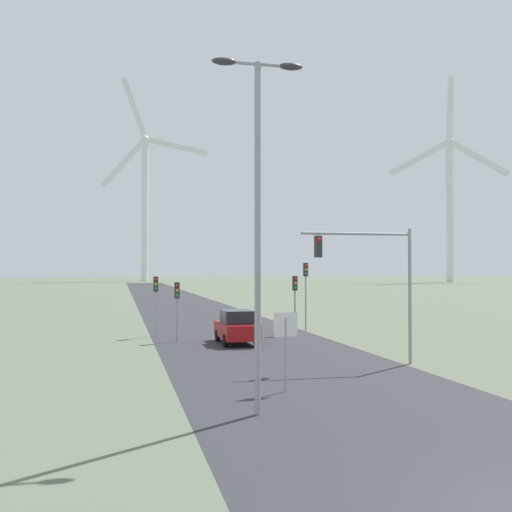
# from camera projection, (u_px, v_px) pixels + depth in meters

# --- Properties ---
(road_surface) EXTENTS (10.00, 240.00, 0.01)m
(road_surface) POSITION_uv_depth(u_px,v_px,m) (193.00, 312.00, 56.63)
(road_surface) COLOR #2D2D33
(road_surface) RESTS_ON ground
(streetlamp) EXTENTS (2.63, 0.32, 9.95)m
(streetlamp) POSITION_uv_depth(u_px,v_px,m) (258.00, 193.00, 16.78)
(streetlamp) COLOR #93999E
(streetlamp) RESTS_ON ground
(stop_sign_near) EXTENTS (0.81, 0.07, 2.62)m
(stop_sign_near) POSITION_uv_depth(u_px,v_px,m) (285.00, 336.00, 19.83)
(stop_sign_near) COLOR #93999E
(stop_sign_near) RESTS_ON ground
(traffic_light_post_near_left) EXTENTS (0.28, 0.34, 3.61)m
(traffic_light_post_near_left) POSITION_uv_depth(u_px,v_px,m) (156.00, 292.00, 35.84)
(traffic_light_post_near_left) COLOR #93999E
(traffic_light_post_near_left) RESTS_ON ground
(traffic_light_post_near_right) EXTENTS (0.28, 0.34, 3.62)m
(traffic_light_post_near_right) POSITION_uv_depth(u_px,v_px,m) (295.00, 291.00, 37.19)
(traffic_light_post_near_right) COLOR #93999E
(traffic_light_post_near_right) RESTS_ON ground
(traffic_light_post_mid_left) EXTENTS (0.28, 0.34, 3.32)m
(traffic_light_post_mid_left) POSITION_uv_depth(u_px,v_px,m) (177.00, 298.00, 33.48)
(traffic_light_post_mid_left) COLOR #93999E
(traffic_light_post_mid_left) RESTS_ON ground
(traffic_light_post_mid_right) EXTENTS (0.28, 0.34, 4.47)m
(traffic_light_post_mid_right) POSITION_uv_depth(u_px,v_px,m) (306.00, 281.00, 39.42)
(traffic_light_post_mid_right) COLOR #93999E
(traffic_light_post_mid_right) RESTS_ON ground
(traffic_light_mast_overhead) EXTENTS (4.93, 0.34, 5.79)m
(traffic_light_mast_overhead) POSITION_uv_depth(u_px,v_px,m) (372.00, 266.00, 25.25)
(traffic_light_mast_overhead) COLOR #93999E
(traffic_light_mast_overhead) RESTS_ON ground
(car_approaching) EXTENTS (1.88, 4.11, 1.83)m
(car_approaching) POSITION_uv_depth(u_px,v_px,m) (237.00, 327.00, 32.49)
(car_approaching) COLOR maroon
(car_approaching) RESTS_ON ground
(wind_turbine_left) EXTENTS (35.31, 2.60, 67.33)m
(wind_turbine_left) POSITION_uv_depth(u_px,v_px,m) (145.00, 193.00, 198.10)
(wind_turbine_left) COLOR white
(wind_turbine_left) RESTS_ON ground
(wind_turbine_center) EXTENTS (32.92, 14.95, 63.44)m
(wind_turbine_center) POSITION_uv_depth(u_px,v_px,m) (450.00, 194.00, 183.60)
(wind_turbine_center) COLOR white
(wind_turbine_center) RESTS_ON ground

